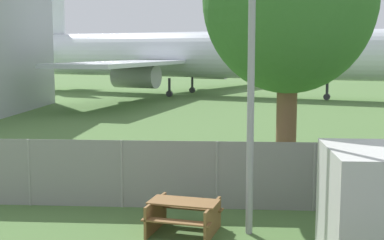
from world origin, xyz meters
TOP-DOWN VIEW (x-y plane):
  - perimeter_fence at (-0.00, 9.51)m, footprint 56.07×0.07m
  - airplane at (-2.95, 46.46)m, footprint 45.07×36.82m
  - picnic_bench_near_cabin at (-0.72, 7.56)m, footprint 1.84×1.70m

SIDE VIEW (x-z plane):
  - picnic_bench_near_cabin at x=-0.72m, z-range 0.09..0.85m
  - perimeter_fence at x=0.00m, z-range 0.00..1.83m
  - airplane at x=-2.95m, z-range -2.40..9.99m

